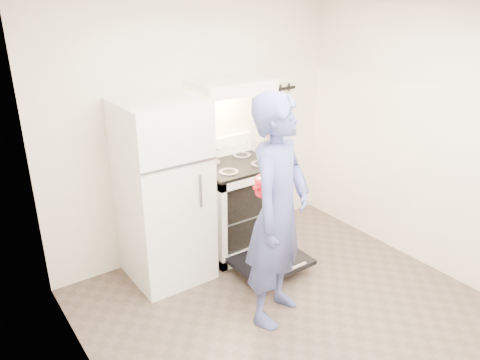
{
  "coord_description": "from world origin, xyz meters",
  "views": [
    {
      "loc": [
        -2.25,
        -2.12,
        2.56
      ],
      "look_at": [
        -0.05,
        1.0,
        1.0
      ],
      "focal_mm": 35.0,
      "sensor_mm": 36.0,
      "label": 1
    }
  ],
  "objects_px": {
    "dutch_oven": "(271,186)",
    "refrigerator": "(164,193)",
    "tea_kettle": "(208,151)",
    "stove_body": "(236,208)",
    "person": "(278,213)"
  },
  "relations": [
    {
      "from": "refrigerator",
      "to": "stove_body",
      "type": "xyz_separation_m",
      "value": [
        0.81,
        0.02,
        -0.39
      ]
    },
    {
      "from": "stove_body",
      "to": "dutch_oven",
      "type": "height_order",
      "value": "dutch_oven"
    },
    {
      "from": "person",
      "to": "dutch_oven",
      "type": "bearing_deg",
      "value": 33.38
    },
    {
      "from": "dutch_oven",
      "to": "stove_body",
      "type": "bearing_deg",
      "value": 77.78
    },
    {
      "from": "stove_body",
      "to": "person",
      "type": "height_order",
      "value": "person"
    },
    {
      "from": "refrigerator",
      "to": "person",
      "type": "distance_m",
      "value": 1.16
    },
    {
      "from": "stove_body",
      "to": "person",
      "type": "relative_size",
      "value": 0.49
    },
    {
      "from": "tea_kettle",
      "to": "dutch_oven",
      "type": "relative_size",
      "value": 0.73
    },
    {
      "from": "refrigerator",
      "to": "tea_kettle",
      "type": "xyz_separation_m",
      "value": [
        0.6,
        0.2,
        0.23
      ]
    },
    {
      "from": "refrigerator",
      "to": "dutch_oven",
      "type": "height_order",
      "value": "refrigerator"
    },
    {
      "from": "tea_kettle",
      "to": "dutch_oven",
      "type": "distance_m",
      "value": 0.95
    },
    {
      "from": "stove_body",
      "to": "person",
      "type": "xyz_separation_m",
      "value": [
        -0.35,
        -1.09,
        0.49
      ]
    },
    {
      "from": "dutch_oven",
      "to": "refrigerator",
      "type": "bearing_deg",
      "value": 130.89
    },
    {
      "from": "refrigerator",
      "to": "tea_kettle",
      "type": "bearing_deg",
      "value": 18.39
    },
    {
      "from": "refrigerator",
      "to": "stove_body",
      "type": "relative_size",
      "value": 1.85
    }
  ]
}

